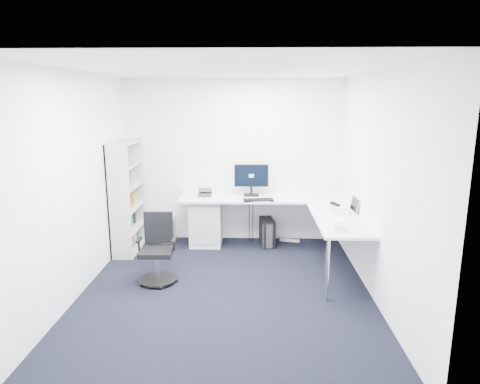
{
  "coord_description": "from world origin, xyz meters",
  "views": [
    {
      "loc": [
        0.32,
        -4.98,
        2.39
      ],
      "look_at": [
        0.15,
        1.05,
        1.05
      ],
      "focal_mm": 32.0,
      "sensor_mm": 36.0,
      "label": 1
    }
  ],
  "objects_px": {
    "laptop": "(341,205)",
    "bookshelf": "(127,197)",
    "task_chair": "(157,250)",
    "l_desk": "(266,228)",
    "monitor": "(251,180)"
  },
  "relations": [
    {
      "from": "l_desk",
      "to": "bookshelf",
      "type": "distance_m",
      "value": 2.22
    },
    {
      "from": "l_desk",
      "to": "monitor",
      "type": "bearing_deg",
      "value": 118.08
    },
    {
      "from": "monitor",
      "to": "laptop",
      "type": "relative_size",
      "value": 1.77
    },
    {
      "from": "task_chair",
      "to": "monitor",
      "type": "bearing_deg",
      "value": 50.58
    },
    {
      "from": "task_chair",
      "to": "l_desk",
      "type": "bearing_deg",
      "value": 36.24
    },
    {
      "from": "bookshelf",
      "to": "l_desk",
      "type": "bearing_deg",
      "value": -1.32
    },
    {
      "from": "l_desk",
      "to": "bookshelf",
      "type": "relative_size",
      "value": 1.61
    },
    {
      "from": "monitor",
      "to": "laptop",
      "type": "bearing_deg",
      "value": -39.54
    },
    {
      "from": "task_chair",
      "to": "laptop",
      "type": "xyz_separation_m",
      "value": [
        2.48,
        0.6,
        0.47
      ]
    },
    {
      "from": "l_desk",
      "to": "laptop",
      "type": "height_order",
      "value": "laptop"
    },
    {
      "from": "task_chair",
      "to": "laptop",
      "type": "distance_m",
      "value": 2.6
    },
    {
      "from": "bookshelf",
      "to": "task_chair",
      "type": "relative_size",
      "value": 1.91
    },
    {
      "from": "bookshelf",
      "to": "task_chair",
      "type": "distance_m",
      "value": 1.46
    },
    {
      "from": "l_desk",
      "to": "task_chair",
      "type": "relative_size",
      "value": 3.07
    },
    {
      "from": "laptop",
      "to": "bookshelf",
      "type": "bearing_deg",
      "value": 166.53
    }
  ]
}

